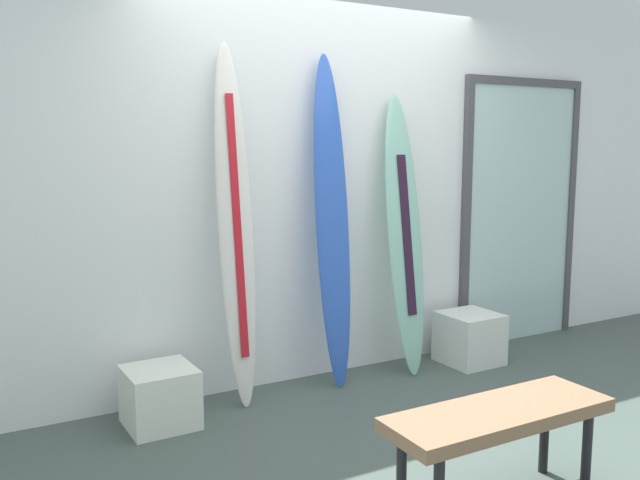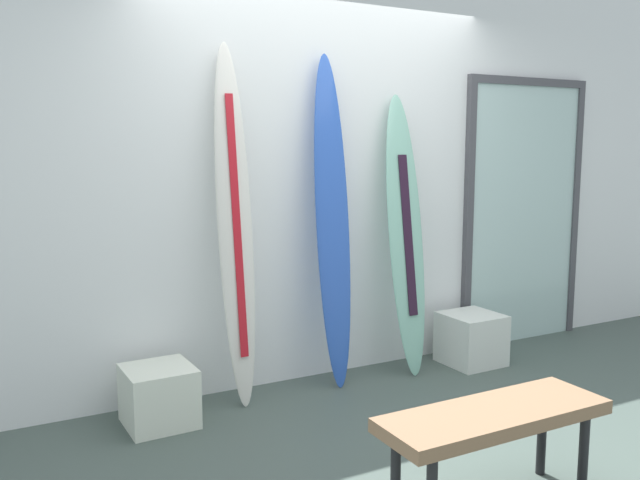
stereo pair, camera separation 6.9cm
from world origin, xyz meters
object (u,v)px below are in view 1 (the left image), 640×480
Objects in this scene: surfboard_cobalt at (332,222)px; display_block_center at (160,397)px; display_block_left at (469,338)px; bench at (499,420)px; glass_door at (520,208)px; surfboard_ivory at (235,226)px; surfboard_seafoam at (405,235)px.

surfboard_cobalt is 5.57× the size of display_block_center.
bench is (-1.23, -1.56, 0.21)m from display_block_left.
display_block_left is 1.02× the size of display_block_center.
surfboard_ivory is at bearing -176.17° from glass_door.
surfboard_ivory reaches higher than surfboard_seafoam.
surfboard_cobalt is 0.58m from surfboard_seafoam.
surfboard_cobalt is 1.50m from display_block_center.
surfboard_ivory is 5.64× the size of display_block_center.
surfboard_seafoam is at bearing -0.84° from surfboard_ivory.
surfboard_cobalt is at bearing -174.82° from glass_door.
bench is at bearing -128.22° from display_block_left.
surfboard_ivory is 2.06× the size of bench.
display_block_left is (1.08, -0.12, -0.89)m from surfboard_cobalt.
glass_door is at bearing 3.83° from surfboard_ivory.
glass_door is at bearing 21.15° from display_block_left.
surfboard_seafoam reaches higher than display_block_left.
display_block_left is at bearing -4.02° from surfboard_ivory.
surfboard_seafoam is (1.23, -0.02, -0.13)m from surfboard_ivory.
bench is at bearing -94.83° from surfboard_cobalt.
surfboard_seafoam is at bearing 67.01° from bench.
surfboard_cobalt is 1.12× the size of surfboard_seafoam.
display_block_center is (-0.52, -0.12, -0.92)m from surfboard_ivory.
display_block_left is (0.52, -0.11, -0.78)m from surfboard_seafoam.
glass_door reaches higher than bench.
display_block_center is at bearing -174.12° from surfboard_cobalt.
display_block_left reaches higher than display_block_center.
surfboard_ivory is 1.01× the size of surfboard_cobalt.
glass_door is 2.79m from bench.
bench is (-0.70, -1.66, -0.56)m from surfboard_seafoam.
surfboard_cobalt is at bearing 5.88° from display_block_center.
surfboard_cobalt reaches higher than display_block_center.
bench is at bearing -112.99° from surfboard_seafoam.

